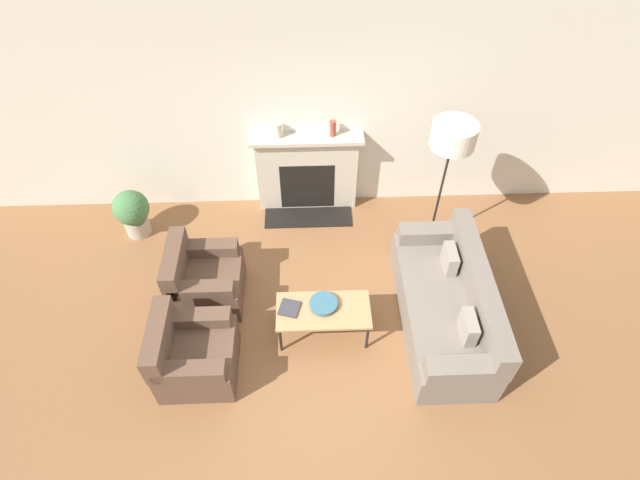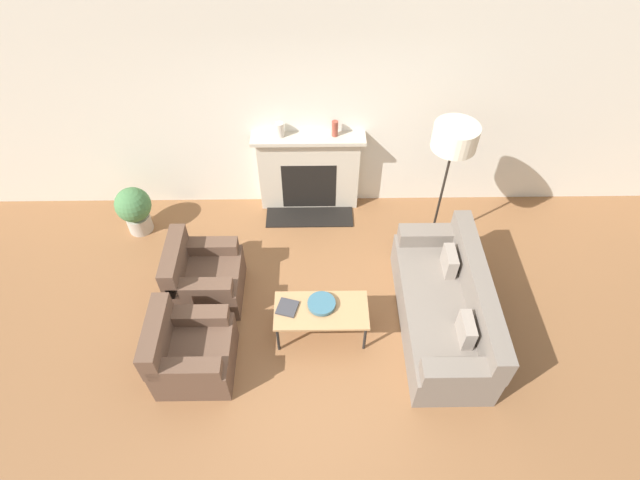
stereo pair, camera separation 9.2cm
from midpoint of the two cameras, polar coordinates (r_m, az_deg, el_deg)
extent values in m
plane|color=brown|center=(5.69, -0.63, -13.06)|extent=(18.00, 18.00, 0.00)
cube|color=silver|center=(6.41, -1.41, 14.45)|extent=(18.00, 0.06, 2.90)
cube|color=beige|center=(6.83, -1.88, 7.62)|extent=(1.34, 0.20, 1.13)
cube|color=black|center=(6.87, -1.84, 6.16)|extent=(0.74, 0.04, 0.74)
cube|color=black|center=(7.00, -1.74, 2.66)|extent=(1.21, 0.40, 0.02)
cube|color=beige|center=(6.44, -2.01, 11.47)|extent=(1.46, 0.28, 0.05)
cube|color=slate|center=(5.88, 13.21, -7.85)|extent=(0.85, 2.02, 0.45)
cube|color=slate|center=(5.64, 17.27, -5.14)|extent=(0.20, 2.02, 0.41)
cube|color=slate|center=(6.18, 12.14, 0.75)|extent=(0.78, 0.22, 0.20)
cube|color=slate|center=(5.17, 15.77, -14.01)|extent=(0.78, 0.22, 0.20)
cube|color=gray|center=(5.89, 14.18, -2.12)|extent=(0.12, 0.32, 0.28)
cube|color=gray|center=(5.38, 16.14, -9.52)|extent=(0.12, 0.32, 0.28)
cube|color=brown|center=(5.58, -14.20, -13.01)|extent=(0.79, 0.80, 0.45)
cube|color=brown|center=(5.31, -18.39, -10.70)|extent=(0.18, 0.80, 0.38)
cube|color=brown|center=(5.17, -15.29, -14.32)|extent=(0.71, 0.18, 0.16)
cube|color=brown|center=(5.48, -14.36, -8.64)|extent=(0.71, 0.18, 0.16)
cube|color=brown|center=(6.11, -13.00, -4.96)|extent=(0.79, 0.80, 0.45)
cube|color=brown|center=(5.87, -16.68, -2.54)|extent=(0.18, 0.80, 0.38)
cube|color=brown|center=(5.69, -13.87, -5.58)|extent=(0.71, 0.18, 0.16)
cube|color=brown|center=(6.07, -13.13, -0.91)|extent=(0.71, 0.18, 0.16)
cube|color=tan|center=(5.48, -0.10, -8.07)|extent=(1.03, 0.51, 0.03)
cylinder|color=black|center=(5.56, -5.01, -11.30)|extent=(0.03, 0.03, 0.42)
cylinder|color=black|center=(5.58, 4.94, -11.00)|extent=(0.03, 0.03, 0.42)
cylinder|color=black|center=(5.79, -4.91, -7.69)|extent=(0.03, 0.03, 0.42)
cylinder|color=black|center=(5.81, 4.54, -7.42)|extent=(0.03, 0.03, 0.42)
cylinder|color=#38667A|center=(5.49, -0.08, -7.45)|extent=(0.11, 0.11, 0.01)
cylinder|color=#38667A|center=(5.47, -0.08, -7.28)|extent=(0.31, 0.31, 0.04)
cube|color=#38383D|center=(5.48, -4.01, -7.78)|extent=(0.26, 0.26, 0.02)
cylinder|color=black|center=(6.85, 11.96, 0.08)|extent=(0.31, 0.31, 0.03)
cylinder|color=black|center=(6.29, 13.09, 5.03)|extent=(0.03, 0.03, 1.58)
cylinder|color=silver|center=(5.74, 14.61, 11.54)|extent=(0.50, 0.50, 0.28)
cylinder|color=beige|center=(6.41, -5.29, 12.40)|extent=(0.11, 0.11, 0.19)
cylinder|color=brown|center=(6.40, 1.05, 12.63)|extent=(0.08, 0.08, 0.21)
cylinder|color=#B2A899|center=(7.18, -20.46, 1.57)|extent=(0.32, 0.32, 0.25)
sphere|color=#477A47|center=(6.96, -21.17, 3.46)|extent=(0.46, 0.46, 0.46)
camera|label=1|loc=(0.05, -90.43, -0.48)|focal=28.00mm
camera|label=2|loc=(0.05, 89.57, 0.48)|focal=28.00mm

